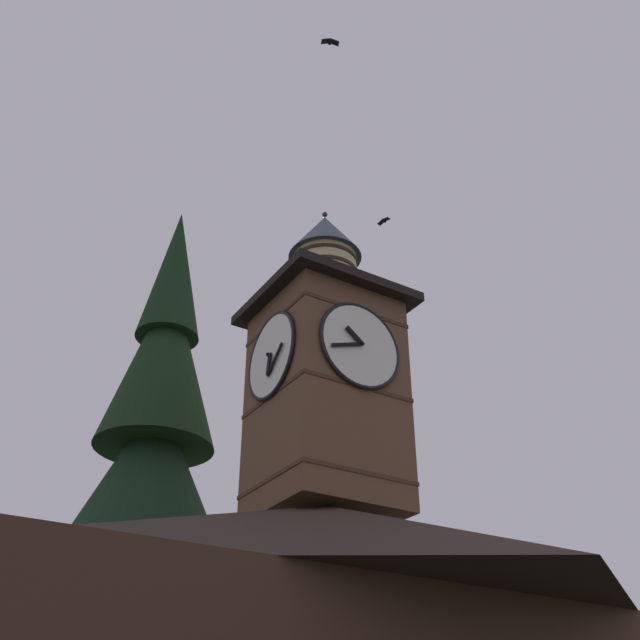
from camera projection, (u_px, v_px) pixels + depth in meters
clock_tower at (325, 374)px, 19.33m from camera, size 3.76×3.76×9.02m
pine_tree_behind at (146, 514)px, 21.58m from camera, size 6.71×6.71×18.82m
moon at (352, 503)px, 49.26m from camera, size 1.86×1.86×1.86m
flying_bird_high at (384, 221)px, 25.94m from camera, size 0.23×0.51×0.12m
flying_bird_low at (330, 42)px, 22.29m from camera, size 0.55×0.36×0.13m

